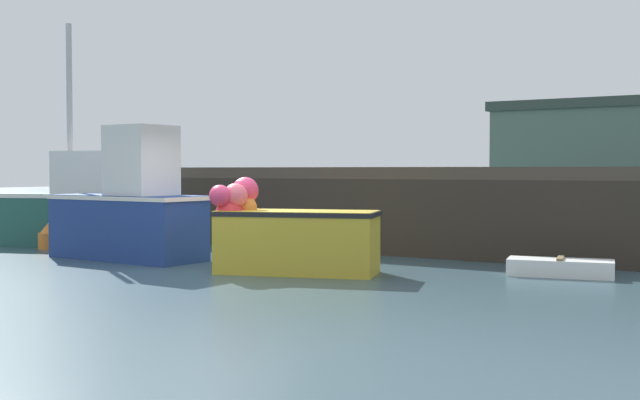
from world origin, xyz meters
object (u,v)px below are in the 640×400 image
(fishing_boat_mid, at_px, (289,235))
(rowboat, at_px, (560,268))
(fishing_boat_near_left, at_px, (74,208))
(mooring_buoy_foreground, at_px, (48,237))
(fishing_boat_near_right, at_px, (131,211))

(fishing_boat_mid, height_order, rowboat, fishing_boat_mid)
(fishing_boat_near_left, relative_size, fishing_boat_mid, 1.74)
(fishing_boat_near_left, distance_m, rowboat, 11.08)
(fishing_boat_mid, relative_size, rowboat, 1.64)
(fishing_boat_mid, xyz_separation_m, rowboat, (4.08, 2.05, -0.52))
(fishing_boat_mid, relative_size, mooring_buoy_foreground, 4.97)
(rowboat, relative_size, mooring_buoy_foreground, 3.03)
(mooring_buoy_foreground, bearing_deg, rowboat, 7.65)
(fishing_boat_near_right, distance_m, mooring_buoy_foreground, 3.14)
(fishing_boat_mid, bearing_deg, fishing_boat_near_left, 168.65)
(fishing_boat_near_left, height_order, fishing_boat_near_right, fishing_boat_near_left)
(fishing_boat_near_left, distance_m, mooring_buoy_foreground, 1.03)
(fishing_boat_near_left, xyz_separation_m, mooring_buoy_foreground, (0.08, -0.81, -0.62))
(fishing_boat_near_right, height_order, mooring_buoy_foreground, fishing_boat_near_right)
(fishing_boat_near_left, bearing_deg, mooring_buoy_foreground, -84.28)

